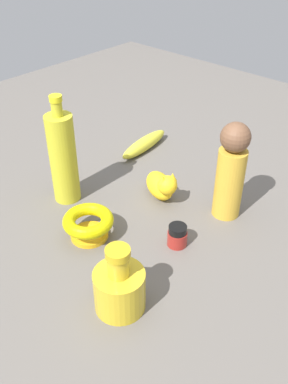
# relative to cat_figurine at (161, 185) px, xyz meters

# --- Properties ---
(ground) EXTENTS (2.00, 2.00, 0.00)m
(ground) POSITION_rel_cat_figurine_xyz_m (-0.08, -0.01, -0.04)
(ground) COLOR #5B5651
(cat_figurine) EXTENTS (0.09, 0.13, 0.09)m
(cat_figurine) POSITION_rel_cat_figurine_xyz_m (0.00, 0.00, 0.00)
(cat_figurine) COLOR yellow
(cat_figurine) RESTS_ON ground
(nail_polish_jar) EXTENTS (0.04, 0.04, 0.05)m
(nail_polish_jar) POSITION_rel_cat_figurine_xyz_m (-0.11, -0.14, -0.01)
(nail_polish_jar) COLOR maroon
(nail_polish_jar) RESTS_ON ground
(bowl) EXTENTS (0.11, 0.11, 0.06)m
(bowl) POSITION_rel_cat_figurine_xyz_m (-0.21, 0.02, -0.00)
(bowl) COLOR gold
(bowl) RESTS_ON ground
(banana) EXTENTS (0.20, 0.06, 0.04)m
(banana) POSITION_rel_cat_figurine_xyz_m (0.15, 0.19, -0.02)
(banana) COLOR yellow
(banana) RESTS_ON ground
(bottle_tall) EXTENTS (0.06, 0.06, 0.27)m
(bottle_tall) POSITION_rel_cat_figurine_xyz_m (-0.15, 0.17, 0.08)
(bottle_tall) COLOR gold
(bottle_tall) RESTS_ON ground
(bottle_short) EXTENTS (0.09, 0.09, 0.14)m
(bottle_short) POSITION_rel_cat_figurine_xyz_m (-0.30, -0.16, 0.01)
(bottle_short) COLOR gold
(bottle_short) RESTS_ON ground
(person_figure_adult) EXTENTS (0.07, 0.07, 0.23)m
(person_figure_adult) POSITION_rel_cat_figurine_xyz_m (0.06, -0.15, 0.08)
(person_figure_adult) COLOR gold
(person_figure_adult) RESTS_ON ground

